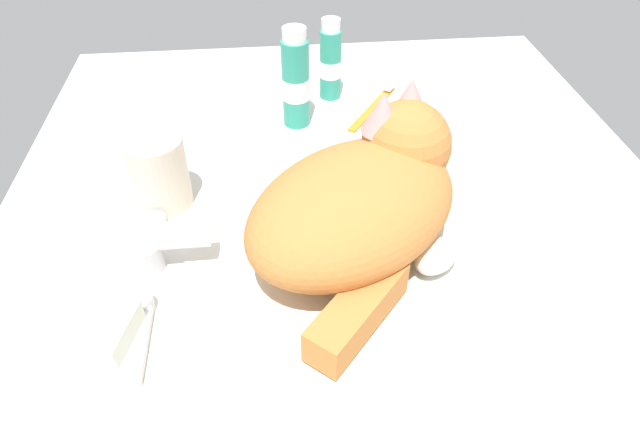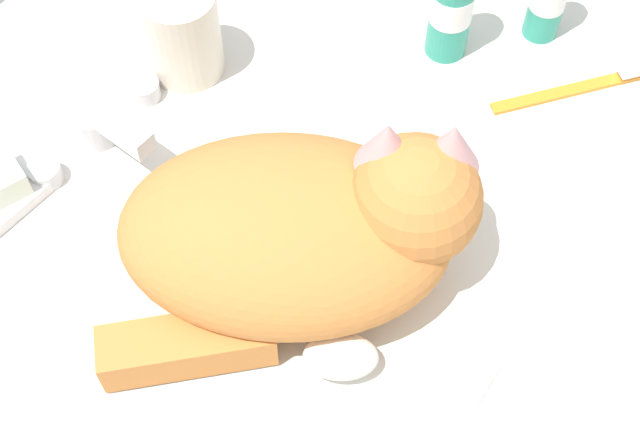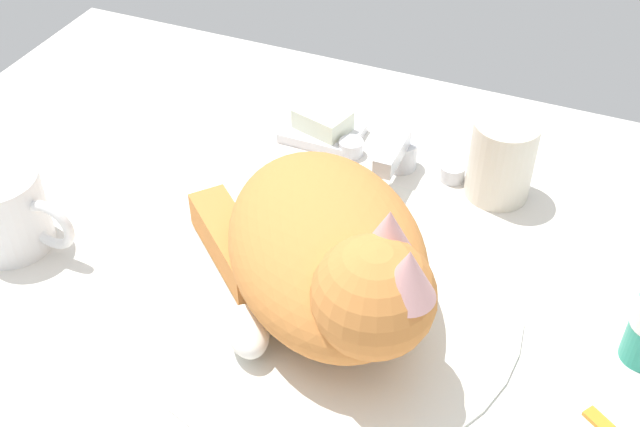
# 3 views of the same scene
# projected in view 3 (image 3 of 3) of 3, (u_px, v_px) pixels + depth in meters

# --- Properties ---
(ground_plane) EXTENTS (1.10, 0.83, 0.03)m
(ground_plane) POSITION_uv_depth(u_px,v_px,m) (326.00, 308.00, 0.76)
(ground_plane) COLOR silver
(sink_basin) EXTENTS (0.36, 0.36, 0.01)m
(sink_basin) POSITION_uv_depth(u_px,v_px,m) (326.00, 294.00, 0.74)
(sink_basin) COLOR silver
(sink_basin) RESTS_ON ground_plane
(faucet) EXTENTS (0.15, 0.09, 0.05)m
(faucet) POSITION_uv_depth(u_px,v_px,m) (399.00, 155.00, 0.88)
(faucet) COLOR silver
(faucet) RESTS_ON ground_plane
(cat) EXTENTS (0.31, 0.30, 0.15)m
(cat) POSITION_uv_depth(u_px,v_px,m) (332.00, 257.00, 0.69)
(cat) COLOR #D17F3D
(cat) RESTS_ON sink_basin
(coffee_mug) EXTENTS (0.12, 0.08, 0.08)m
(coffee_mug) POSITION_uv_depth(u_px,v_px,m) (7.00, 212.00, 0.77)
(coffee_mug) COLOR white
(coffee_mug) RESTS_ON ground_plane
(rinse_cup) EXTENTS (0.07, 0.07, 0.09)m
(rinse_cup) POSITION_uv_depth(u_px,v_px,m) (502.00, 159.00, 0.83)
(rinse_cup) COLOR silver
(rinse_cup) RESTS_ON ground_plane
(soap_dish) EXTENTS (0.09, 0.06, 0.01)m
(soap_dish) POSITION_uv_depth(u_px,v_px,m) (323.00, 133.00, 0.94)
(soap_dish) COLOR white
(soap_dish) RESTS_ON ground_plane
(soap_bar) EXTENTS (0.07, 0.06, 0.02)m
(soap_bar) POSITION_uv_depth(u_px,v_px,m) (323.00, 120.00, 0.93)
(soap_bar) COLOR silver
(soap_bar) RESTS_ON soap_dish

